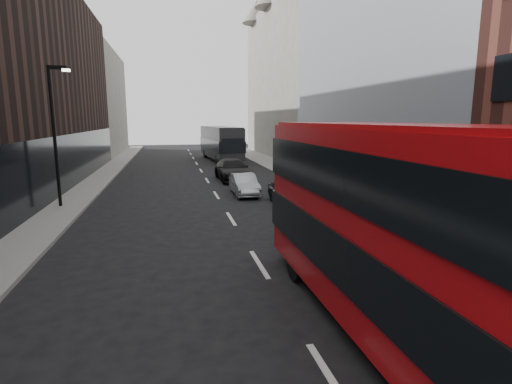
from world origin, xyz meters
TOP-DOWN VIEW (x-y plane):
  - sidewalk_right at (7.50, 25.00)m, footprint 3.00×80.00m
  - sidewalk_left at (-8.00, 25.00)m, footprint 2.00×80.00m
  - building_modern_block at (11.47, 21.00)m, footprint 5.03×22.00m
  - building_victorian at (11.38, 44.00)m, footprint 6.50×24.00m
  - building_left_mid at (-11.50, 30.00)m, footprint 5.00×24.00m
  - building_left_far at (-11.50, 52.00)m, footprint 5.00×20.00m
  - street_lamp at (-8.22, 18.00)m, footprint 1.06×0.22m
  - red_bus at (1.89, 3.04)m, footprint 2.64×11.12m
  - grey_bus at (2.88, 40.61)m, footprint 3.64×11.73m
  - car_a at (3.74, 16.29)m, footprint 2.12×4.58m
  - car_b at (1.69, 19.78)m, footprint 1.37×3.89m
  - car_c at (1.91, 25.85)m, footprint 2.36×5.50m

SIDE VIEW (x-z plane):
  - sidewalk_right at x=7.50m, z-range 0.00..0.15m
  - sidewalk_left at x=-8.00m, z-range 0.00..0.15m
  - car_b at x=1.69m, z-range 0.00..1.28m
  - car_a at x=3.74m, z-range 0.00..1.52m
  - car_c at x=1.91m, z-range 0.00..1.58m
  - grey_bus at x=2.88m, z-range 0.13..3.87m
  - red_bus at x=1.89m, z-range 0.25..4.72m
  - street_lamp at x=-8.22m, z-range 0.68..7.68m
  - building_left_far at x=-11.50m, z-range 0.00..13.00m
  - building_left_mid at x=-11.50m, z-range 0.00..14.00m
  - building_victorian at x=11.38m, z-range -0.84..20.16m
  - building_modern_block at x=11.47m, z-range -0.10..19.90m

